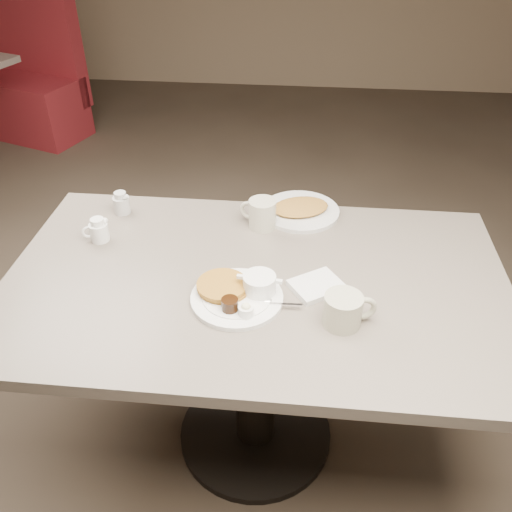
# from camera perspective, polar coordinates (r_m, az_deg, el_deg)

# --- Properties ---
(room) EXTENTS (7.04, 8.04, 2.84)m
(room) POSITION_cam_1_polar(r_m,az_deg,el_deg) (1.31, -0.09, 20.43)
(room) COLOR #4C3F33
(room) RESTS_ON ground
(diner_table) EXTENTS (1.50, 0.90, 0.75)m
(diner_table) POSITION_cam_1_polar(r_m,az_deg,el_deg) (1.72, -0.07, -6.87)
(diner_table) COLOR slate
(diner_table) RESTS_ON ground
(main_plate) EXTENTS (0.33, 0.29, 0.07)m
(main_plate) POSITION_cam_1_polar(r_m,az_deg,el_deg) (1.53, -1.77, -3.86)
(main_plate) COLOR white
(main_plate) RESTS_ON diner_table
(coffee_mug_near) EXTENTS (0.16, 0.12, 0.09)m
(coffee_mug_near) POSITION_cam_1_polar(r_m,az_deg,el_deg) (1.46, 9.26, -5.58)
(coffee_mug_near) COLOR #B3B197
(coffee_mug_near) RESTS_ON diner_table
(napkin) EXTENTS (0.18, 0.17, 0.02)m
(napkin) POSITION_cam_1_polar(r_m,az_deg,el_deg) (1.58, 6.39, -3.14)
(napkin) COLOR silver
(napkin) RESTS_ON diner_table
(coffee_mug_far) EXTENTS (0.14, 0.12, 0.10)m
(coffee_mug_far) POSITION_cam_1_polar(r_m,az_deg,el_deg) (1.82, 0.57, 4.46)
(coffee_mug_far) COLOR beige
(coffee_mug_far) RESTS_ON diner_table
(creamer_left) EXTENTS (0.09, 0.06, 0.08)m
(creamer_left) POSITION_cam_1_polar(r_m,az_deg,el_deg) (1.83, -16.21, 2.60)
(creamer_left) COLOR white
(creamer_left) RESTS_ON diner_table
(creamer_right) EXTENTS (0.08, 0.07, 0.08)m
(creamer_right) POSITION_cam_1_polar(r_m,az_deg,el_deg) (1.97, -13.97, 5.39)
(creamer_right) COLOR beige
(creamer_right) RESTS_ON diner_table
(hash_plate) EXTENTS (0.36, 0.36, 0.04)m
(hash_plate) POSITION_cam_1_polar(r_m,az_deg,el_deg) (1.92, 4.68, 4.86)
(hash_plate) COLOR silver
(hash_plate) RESTS_ON diner_table
(booth_back_left) EXTENTS (1.57, 1.70, 1.12)m
(booth_back_left) POSITION_cam_1_polar(r_m,az_deg,el_deg) (4.75, -25.01, 16.34)
(booth_back_left) COLOR maroon
(booth_back_left) RESTS_ON ground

